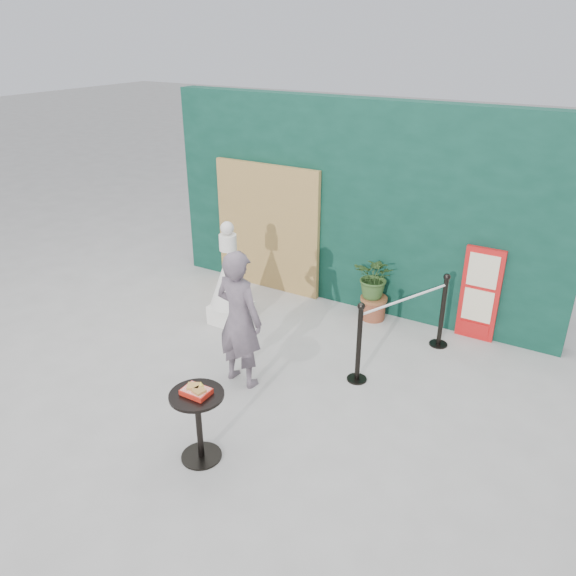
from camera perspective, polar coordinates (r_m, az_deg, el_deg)
name	(u,v)px	position (r m, az deg, el deg)	size (l,w,h in m)	color
ground	(233,409)	(6.40, -5.59, -12.12)	(60.00, 60.00, 0.00)	#ADAAA5
back_wall	(357,207)	(8.19, 7.02, 8.17)	(6.00, 0.30, 3.00)	#0A3025
bamboo_fence	(267,228)	(8.80, -2.11, 6.11)	(1.80, 0.08, 2.00)	tan
woman	(239,319)	(6.41, -4.98, -3.17)	(0.61, 0.40, 1.67)	slate
menu_board	(480,295)	(7.80, 18.90, -0.63)	(0.50, 0.07, 1.30)	red
statue	(230,282)	(7.86, -5.93, 0.57)	(0.59, 0.59, 1.50)	white
cafe_table	(198,416)	(5.53, -9.11, -12.70)	(0.52, 0.52, 0.75)	black
food_basket	(196,391)	(5.36, -9.28, -10.25)	(0.26, 0.19, 0.11)	red
planter	(375,283)	(8.02, 8.83, 0.53)	(0.57, 0.50, 0.97)	brown
stanchion_barrier	(403,327)	(7.06, 11.59, -3.91)	(0.84, 1.54, 1.03)	black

